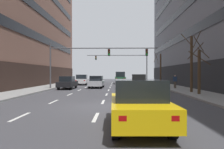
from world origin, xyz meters
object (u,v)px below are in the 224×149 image
Objects in this scene: street_tree_0 at (192,62)px; traffic_signal_1 at (126,61)px; car_driving_1 at (97,82)px; pedestrian_0 at (175,80)px; car_driving_4 at (82,80)px; car_driving_0 at (68,83)px; taxi_driving_3 at (138,104)px; street_tree_1 at (199,70)px; street_tree_3 at (160,68)px; car_driving_2 at (120,78)px; traffic_signal_0 at (92,55)px.

traffic_signal_1 is at bearing 102.51° from street_tree_0.
traffic_signal_1 is 24.04m from street_tree_0.
street_tree_0 is at bearing -37.37° from car_driving_1.
street_tree_0 is 5.63m from pedestrian_0.
car_driving_4 is at bearing 113.10° from car_driving_1.
car_driving_0 is 19.70m from taxi_driving_3.
street_tree_1 is 16.32m from street_tree_3.
street_tree_0 is at bearing -89.73° from street_tree_3.
traffic_signal_1 is (1.23, 36.38, 3.62)m from taxi_driving_3.
car_driving_2 is 1.00× the size of street_tree_1.
car_driving_0 is 0.92× the size of taxi_driving_3.
street_tree_0 is (5.20, -23.43, -1.47)m from traffic_signal_1.
street_tree_0 is (6.58, -18.87, 1.89)m from car_driving_2.
traffic_signal_0 is 19.06m from traffic_signal_1.
traffic_signal_0 is 2.84× the size of street_tree_1.
traffic_signal_1 is at bearing 65.69° from car_driving_0.
street_tree_1 is at bearing -78.45° from traffic_signal_1.
pedestrian_0 is (10.10, 0.24, -3.03)m from traffic_signal_0.
taxi_driving_3 is at bearing -91.94° from traffic_signal_1.
traffic_signal_1 is (7.86, 8.44, 3.62)m from car_driving_4.
pedestrian_0 is (12.91, -9.70, 0.22)m from car_driving_4.
car_driving_4 is at bearing 143.08° from pedestrian_0.
car_driving_1 is 0.94× the size of street_tree_1.
street_tree_1 reaches higher than car_driving_1.
taxi_driving_3 reaches higher than car_driving_4.
taxi_driving_3 is at bearing -76.65° from car_driving_4.
car_driving_0 is 4.52m from traffic_signal_0.
pedestrian_0 is at bearing 71.01° from taxi_driving_3.
traffic_signal_1 is (8.09, 17.91, 3.69)m from car_driving_0.
car_driving_1 is at bearing -145.04° from street_tree_3.
street_tree_0 is at bearing -77.49° from traffic_signal_1.
car_driving_2 is at bearing 145.58° from street_tree_3.
car_driving_2 is 0.79× the size of street_tree_0.
car_driving_1 is at bearing 81.65° from traffic_signal_0.
traffic_signal_0 is (-3.68, -13.82, 3.00)m from car_driving_2.
street_tree_3 reaches higher than car_driving_2.
car_driving_1 is at bearing 99.57° from taxi_driving_3.
street_tree_1 reaches higher than taxi_driving_3.
street_tree_3 is (-0.05, 16.31, 0.59)m from street_tree_1.
car_driving_2 is 14.61m from traffic_signal_0.
street_tree_0 is (10.25, -5.05, -1.10)m from traffic_signal_0.
car_driving_2 is 20.07m from street_tree_0.
street_tree_0 reaches higher than street_tree_3.
street_tree_1 is at bearing -52.33° from car_driving_4.
car_driving_0 is 0.73× the size of street_tree_0.
car_driving_1 is at bearing 136.24° from street_tree_1.
street_tree_0 is (9.89, -7.55, 2.20)m from car_driving_1.
taxi_driving_3 is (3.46, -20.50, 0.05)m from car_driving_1.
car_driving_4 is 0.36× the size of traffic_signal_0.
street_tree_0 is 1.27× the size of street_tree_1.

